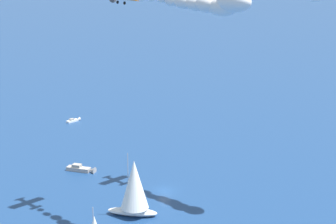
{
  "coord_description": "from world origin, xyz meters",
  "views": [
    {
      "loc": [
        -63.15,
        -97.4,
        49.51
      ],
      "look_at": [
        0.24,
        -1.05,
        18.36
      ],
      "focal_mm": 59.77,
      "sensor_mm": 36.0,
      "label": 1
    }
  ],
  "objects": [
    {
      "name": "motorboat_mid_cluster",
      "position": [
        -10.37,
        20.83,
        0.57
      ],
      "size": [
        6.04,
        6.93,
        2.13
      ],
      "color": "#9E9993",
      "rests_on": "ground_plane"
    },
    {
      "name": "smoke_trail_lead",
      "position": [
        -6.05,
        -23.25,
        42.85
      ],
      "size": [
        8.09,
        25.73,
        4.55
      ],
      "color": "silver"
    },
    {
      "name": "motorboat_trailing",
      "position": [
        6.13,
        62.62,
        0.39
      ],
      "size": [
        5.13,
        2.49,
        1.44
      ],
      "color": "white",
      "rests_on": "ground_plane"
    },
    {
      "name": "sailboat_ahead",
      "position": [
        -11.97,
        -7.34,
        6.01
      ],
      "size": [
        9.4,
        9.05,
        13.16
      ],
      "color": "white",
      "rests_on": "ground_plane"
    },
    {
      "name": "ground_plane",
      "position": [
        0.0,
        0.0,
        0.0
      ],
      "size": [
        2000.0,
        2000.0,
        0.0
      ],
      "primitive_type": "plane",
      "color": "navy"
    }
  ]
}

